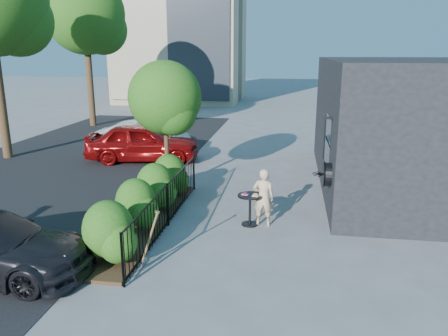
% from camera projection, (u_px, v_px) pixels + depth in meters
% --- Properties ---
extents(ground, '(120.00, 120.00, 0.00)m').
position_uv_depth(ground, '(227.00, 229.00, 10.76)').
color(ground, gray).
rests_on(ground, ground).
extents(shop_building, '(6.22, 9.00, 4.00)m').
position_uv_depth(shop_building, '(421.00, 125.00, 13.72)').
color(shop_building, black).
rests_on(shop_building, ground).
extents(fence, '(0.05, 6.05, 1.10)m').
position_uv_depth(fence, '(168.00, 204.00, 10.84)').
color(fence, black).
rests_on(fence, ground).
extents(planting_bed, '(1.30, 6.00, 0.08)m').
position_uv_depth(planting_bed, '(142.00, 222.00, 11.07)').
color(planting_bed, '#382616').
rests_on(planting_bed, ground).
extents(shrubs, '(1.10, 5.60, 1.24)m').
position_uv_depth(shrubs, '(145.00, 197.00, 10.98)').
color(shrubs, '#1C4E11').
rests_on(shrubs, ground).
extents(patio_tree, '(2.20, 2.20, 3.94)m').
position_uv_depth(patio_tree, '(167.00, 102.00, 13.00)').
color(patio_tree, '#3F2B19').
rests_on(patio_tree, ground).
extents(street, '(9.00, 30.00, 0.01)m').
position_uv_depth(street, '(34.00, 181.00, 14.65)').
color(street, black).
rests_on(street, ground).
extents(street_tree_far, '(4.40, 4.40, 8.28)m').
position_uv_depth(street_tree_far, '(86.00, 19.00, 24.00)').
color(street_tree_far, '#3F2B19').
rests_on(street_tree_far, ground).
extents(cafe_table, '(0.63, 0.63, 0.85)m').
position_uv_depth(cafe_table, '(250.00, 204.00, 10.88)').
color(cafe_table, black).
rests_on(cafe_table, ground).
extents(woman, '(0.54, 0.37, 1.47)m').
position_uv_depth(woman, '(263.00, 197.00, 10.82)').
color(woman, '#D3B189').
rests_on(woman, ground).
extents(shovel, '(0.44, 0.17, 1.28)m').
position_uv_depth(shovel, '(149.00, 243.00, 8.66)').
color(shovel, brown).
rests_on(shovel, ground).
extents(car_red, '(4.62, 2.39, 1.50)m').
position_uv_depth(car_red, '(143.00, 142.00, 17.20)').
color(car_red, maroon).
rests_on(car_red, ground).
extents(car_silver, '(4.11, 1.69, 1.32)m').
position_uv_depth(car_silver, '(143.00, 138.00, 18.61)').
color(car_silver, '#ADADB2').
rests_on(car_silver, ground).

